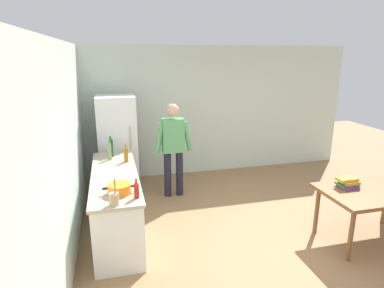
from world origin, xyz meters
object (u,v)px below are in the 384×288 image
(utensil_jar, at_px, (114,198))
(bottle_vinegar_tall, at_px, (110,151))
(person, at_px, (173,144))
(dining_table, at_px, (373,195))
(cooking_pot, at_px, (119,189))
(book_stack, at_px, (348,183))
(bottle_oil_amber, at_px, (126,155))
(bottle_sauce_red, at_px, (136,190))
(bottle_wine_green, at_px, (111,148))
(refrigerator, at_px, (118,144))

(utensil_jar, height_order, bottle_vinegar_tall, same)
(person, height_order, dining_table, person)
(dining_table, bearing_deg, cooking_pot, 173.20)
(book_stack, bearing_deg, person, 136.15)
(bottle_oil_amber, xyz_separation_m, book_stack, (2.91, -1.43, -0.20))
(bottle_oil_amber, distance_m, book_stack, 3.25)
(person, height_order, bottle_oil_amber, person)
(bottle_vinegar_tall, distance_m, bottle_sauce_red, 1.59)
(utensil_jar, xyz_separation_m, bottle_wine_green, (-0.00, 1.87, 0.07))
(cooking_pot, bearing_deg, bottle_vinegar_tall, 93.98)
(dining_table, xyz_separation_m, bottle_wine_green, (-3.43, 1.96, 0.37))
(refrigerator, bearing_deg, utensil_jar, -92.68)
(bottle_wine_green, height_order, bottle_oil_amber, bottle_wine_green)
(utensil_jar, relative_size, bottle_oil_amber, 1.14)
(utensil_jar, relative_size, book_stack, 1.14)
(utensil_jar, height_order, bottle_oil_amber, utensil_jar)
(bottle_wine_green, relative_size, bottle_oil_amber, 1.21)
(refrigerator, xyz_separation_m, person, (0.95, -0.55, 0.08))
(refrigerator, distance_m, dining_table, 4.27)
(bottle_oil_amber, xyz_separation_m, bottle_sauce_red, (0.04, -1.38, -0.02))
(cooking_pot, xyz_separation_m, bottle_wine_green, (-0.07, 1.56, 0.09))
(bottle_sauce_red, bearing_deg, refrigerator, 93.18)
(utensil_jar, xyz_separation_m, bottle_sauce_red, (0.26, 0.13, 0.02))
(bottle_oil_amber, bearing_deg, refrigerator, 94.95)
(refrigerator, height_order, bottle_sauce_red, refrigerator)
(bottle_sauce_red, bearing_deg, person, 67.16)
(dining_table, height_order, bottle_vinegar_tall, bottle_vinegar_tall)
(dining_table, distance_m, book_stack, 0.37)
(cooking_pot, relative_size, bottle_wine_green, 1.18)
(dining_table, xyz_separation_m, bottle_sauce_red, (-3.16, 0.22, 0.32))
(refrigerator, bearing_deg, bottle_vinegar_tall, -99.20)
(cooking_pot, bearing_deg, book_stack, -4.30)
(person, height_order, bottle_wine_green, person)
(utensil_jar, distance_m, bottle_vinegar_tall, 1.68)
(refrigerator, height_order, bottle_vinegar_tall, refrigerator)
(dining_table, xyz_separation_m, utensil_jar, (-3.42, 0.09, 0.31))
(dining_table, bearing_deg, refrigerator, 140.71)
(refrigerator, bearing_deg, dining_table, -39.29)
(bottle_oil_amber, bearing_deg, dining_table, -26.53)
(utensil_jar, xyz_separation_m, book_stack, (3.13, 0.08, -0.16))
(dining_table, bearing_deg, bottle_wine_green, 150.23)
(bottle_vinegar_tall, bearing_deg, cooking_pot, -86.02)
(dining_table, height_order, utensil_jar, utensil_jar)
(bottle_vinegar_tall, bearing_deg, bottle_oil_amber, -35.92)
(bottle_sauce_red, xyz_separation_m, book_stack, (2.87, -0.05, -0.18))
(bottle_sauce_red, bearing_deg, utensil_jar, -154.29)
(cooking_pot, bearing_deg, utensil_jar, -102.59)
(cooking_pot, distance_m, book_stack, 3.07)
(refrigerator, bearing_deg, bottle_wine_green, -99.69)
(bottle_vinegar_tall, xyz_separation_m, book_stack, (3.16, -1.61, -0.22))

